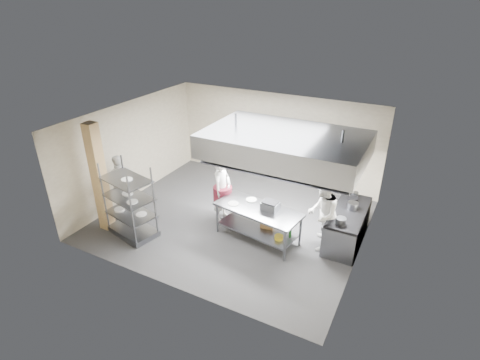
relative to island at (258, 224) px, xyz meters
The scene contains 23 objects.
floor 1.20m from the island, 154.31° to the left, with size 7.00×7.00×0.00m, color #313133.
ceiling 2.78m from the island, 154.31° to the left, with size 7.00×7.00×0.00m, color silver.
wall_back 3.77m from the island, 106.03° to the left, with size 7.00×7.00×0.00m, color #B3A78E.
wall_left 4.64m from the island, behind, with size 6.00×6.00×0.00m, color #B3A78E.
wall_right 2.75m from the island, 10.89° to the left, with size 6.00×6.00×0.00m, color #B3A78E.
column 4.28m from the island, 160.01° to the right, with size 0.30×0.30×3.00m, color #DDB271.
exhaust_hood 2.16m from the island, 71.20° to the left, with size 4.00×2.50×0.60m, color gray.
hood_strip_a 1.94m from the island, 124.25° to the left, with size 1.60×0.12×0.04m, color white.
hood_strip_b 2.20m from the island, 36.29° to the left, with size 1.60×0.12×0.04m, color white.
wall_shelf 3.57m from the island, 76.46° to the left, with size 1.50×0.28×0.04m, color gray.
island is the anchor object (origin of this frame).
island_worktop 0.42m from the island, ahead, with size 2.23×0.93×0.06m, color gray.
island_undershelf 0.16m from the island, 45.00° to the left, with size 2.05×0.84×0.04m, color slate.
pass_rack 3.39m from the island, 156.79° to the right, with size 1.33×0.78×2.00m, color gray, non-canonical shape.
cooking_range 2.30m from the island, 25.25° to the left, with size 0.80×2.00×0.84m, color gray.
range_top 2.34m from the island, 25.25° to the left, with size 0.78×1.96×0.06m, color black.
chef_head 1.45m from the island, 162.00° to the left, with size 0.68×0.45×1.87m, color white.
chef_line 1.67m from the island, 15.64° to the left, with size 0.93×0.72×1.91m, color silver.
chef_plating 4.07m from the island, behind, with size 1.07×0.44×1.82m, color white.
griddle 0.64m from the island, 17.10° to the left, with size 0.42×0.33×0.21m, color slate.
wicker_basket 0.27m from the island, 37.59° to the left, with size 0.34×0.23×0.15m, color brown.
stockpot 2.45m from the island, 27.49° to the left, with size 0.27×0.27×0.19m, color gray.
plate_stack 3.35m from the island, 156.79° to the right, with size 0.28×0.28×0.05m, color white.
Camera 1 is at (4.36, -7.94, 5.78)m, focal length 28.00 mm.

